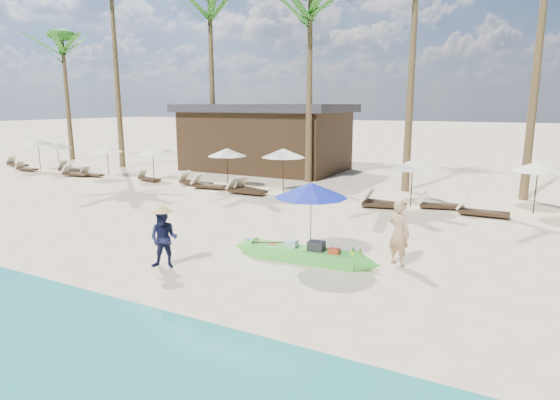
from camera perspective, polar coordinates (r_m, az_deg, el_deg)
The scene contains 33 objects.
ground at distance 12.81m, azimuth -10.00°, elevation -8.06°, with size 240.00×240.00×0.00m, color #FCE1BA.
wet_sand_strip at distance 9.74m, azimuth -29.20°, elevation -15.92°, with size 240.00×4.50×0.01m, color tan.
green_canoe at distance 13.03m, azimuth 2.84°, elevation -6.59°, with size 4.85×0.82×0.62m.
tourist at distance 12.93m, azimuth 14.29°, elevation -3.91°, with size 0.65×0.43×1.79m, color tan.
vendor_green at distance 12.74m, azimuth -13.97°, elevation -4.60°, with size 0.77×0.60×1.58m, color #15193C.
blue_umbrella at distance 12.81m, azimuth 3.81°, elevation 1.22°, with size 2.02×2.02×2.18m.
resort_parasol_0 at distance 34.65m, azimuth -27.42°, elevation 6.30°, with size 2.02×2.02×2.08m.
lounger_0_left at distance 37.60m, azimuth -29.46°, elevation 3.87°, with size 1.94×0.71×0.65m.
lounger_0_right at distance 34.92m, azimuth -28.58°, elevation 3.43°, with size 1.71×0.56×0.58m.
resort_parasol_1 at distance 33.81m, azimuth -25.52°, elevation 6.05°, with size 1.82×1.82×1.87m.
lounger_1_left at distance 32.88m, azimuth -24.13°, elevation 3.47°, with size 2.06×0.88×0.68m.
lounger_1_right at distance 30.92m, azimuth -23.73°, elevation 3.01°, with size 1.87×0.86×0.61m.
resort_parasol_2 at distance 29.60m, azimuth -20.34°, elevation 5.84°, with size 1.82×1.82×1.88m.
lounger_2_left at distance 30.51m, azimuth -22.02°, elevation 3.01°, with size 1.64×0.55×0.55m.
resort_parasol_3 at distance 27.74m, azimuth -15.26°, elevation 5.78°, with size 1.81×1.81×1.86m.
lounger_3_left at distance 27.59m, azimuth -15.79°, elevation 2.60°, with size 1.71×0.84×0.56m.
lounger_3_right at distance 25.50m, azimuth -10.47°, elevation 2.23°, with size 2.02×0.71×0.68m.
resort_parasol_4 at distance 24.18m, azimuth -6.46°, elevation 5.80°, with size 2.02×2.02×2.08m.
lounger_4_left at distance 24.38m, azimuth -8.81°, elevation 1.85°, with size 1.99×0.86×0.65m.
lounger_4_right at distance 23.07m, azimuth -3.75°, elevation 1.42°, with size 2.03×1.21×0.66m.
resort_parasol_5 at distance 22.52m, azimuth 0.40°, elevation 5.74°, with size 2.14×2.14×2.21m.
lounger_5_left at distance 22.68m, azimuth -4.37°, elevation 1.25°, with size 2.01×0.66×0.68m.
resort_parasol_6 at distance 20.32m, azimuth 15.88°, elevation 4.16°, with size 1.94×1.94×2.00m.
lounger_6_left at distance 20.47m, azimuth 12.33°, elevation -0.16°, with size 1.88×0.82×0.62m.
lounger_6_right at distance 20.03m, azimuth 11.91°, elevation -0.43°, with size 1.77×0.87×0.58m.
resort_parasol_7 at distance 20.87m, azimuth 28.96°, elevation 3.59°, with size 2.04×2.04×2.10m.
lounger_7_left at distance 20.50m, azimuth 18.72°, elevation -0.48°, with size 1.91×1.03×0.62m.
lounger_7_right at distance 19.74m, azimuth 23.20°, elevation -1.22°, with size 1.93×0.61×0.65m.
palm_0 at distance 40.88m, azimuth -24.92°, elevation 15.90°, with size 2.08×2.08×9.90m.
palm_1 at distance 35.03m, azimuth -19.83°, elevation 21.67°, with size 2.08×2.08×13.60m.
palm_2 at distance 30.80m, azimuth -8.51°, elevation 20.60°, with size 2.08×2.08×11.33m.
palm_3 at distance 26.45m, azimuth 3.70°, elevation 20.90°, with size 2.08×2.08×10.52m.
pavilion_west at distance 31.17m, azimuth -1.80°, elevation 7.71°, with size 10.80×6.60×4.30m.
Camera 1 is at (7.56, -9.43, 4.25)m, focal length 30.00 mm.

